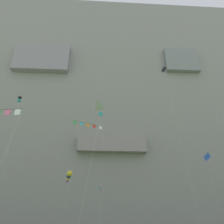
% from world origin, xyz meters
% --- Properties ---
extents(cliff_face, '(180.00, 26.12, 78.90)m').
position_xyz_m(cliff_face, '(-0.02, 58.78, 39.46)').
color(cliff_face, gray).
rests_on(cliff_face, ground).
extents(kite_diamond_far_right, '(1.05, 6.06, 33.87)m').
position_xyz_m(kite_diamond_far_right, '(10.91, 29.87, 30.05)').
color(kite_diamond_far_right, black).
rests_on(kite_diamond_far_right, ground).
extents(kite_banner_upper_left, '(6.01, 4.59, 19.10)m').
position_xyz_m(kite_banner_upper_left, '(-5.39, 29.89, 18.26)').
color(kite_banner_upper_left, black).
rests_on(kite_banner_upper_left, ground).
extents(kite_windsock_mid_left, '(2.01, 6.84, 10.39)m').
position_xyz_m(kite_windsock_mid_left, '(-8.62, 32.45, 9.70)').
color(kite_windsock_mid_left, yellow).
rests_on(kite_windsock_mid_left, ground).
extents(kite_box_front_field, '(1.93, 3.95, 27.13)m').
position_xyz_m(kite_box_front_field, '(-21.19, 34.26, 26.30)').
color(kite_box_front_field, black).
rests_on(kite_box_front_field, ground).
extents(kite_diamond_far_left, '(3.65, 5.53, 16.09)m').
position_xyz_m(kite_diamond_far_left, '(20.53, 37.48, 14.71)').
color(kite_diamond_far_left, blue).
rests_on(kite_diamond_far_left, ground).
extents(kite_delta_mid_center, '(3.18, 4.87, 14.18)m').
position_xyz_m(kite_delta_mid_center, '(-2.66, 15.50, 13.80)').
color(kite_delta_mid_center, white).
rests_on(kite_delta_mid_center, ground).
extents(kite_banner_low_left, '(2.43, 4.19, 8.33)m').
position_xyz_m(kite_banner_low_left, '(-3.13, 35.99, 7.49)').
color(kite_banner_low_left, black).
rests_on(kite_banner_low_left, ground).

